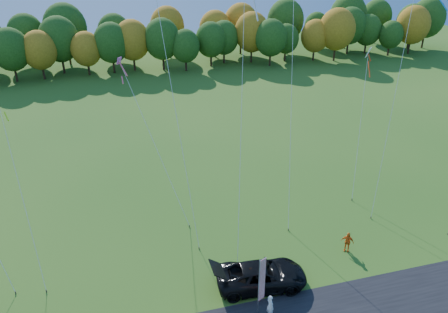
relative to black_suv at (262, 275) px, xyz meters
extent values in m
plane|color=#275917|center=(-1.00, -0.23, -0.83)|extent=(160.00, 160.00, 0.00)
imported|color=black|center=(0.00, 0.00, 0.00)|extent=(6.29, 3.44, 1.67)
imported|color=white|center=(-0.41, -2.66, -0.01)|extent=(0.50, 0.66, 1.65)
imported|color=gray|center=(-0.74, -0.04, 0.00)|extent=(0.98, 1.03, 1.67)
imported|color=orange|center=(7.33, 1.72, -0.03)|extent=(0.98, 0.89, 1.61)
cylinder|color=#999999|center=(-1.03, -2.19, 1.25)|extent=(0.06, 0.06, 4.17)
cube|color=red|center=(-0.79, -2.08, 1.67)|extent=(0.49, 0.25, 3.13)
cube|color=navy|center=(-0.79, -2.05, 2.82)|extent=(0.48, 0.24, 0.81)
cylinder|color=#4C3F33|center=(-3.20, 4.77, -0.73)|extent=(0.08, 0.08, 0.20)
cylinder|color=#4C3F33|center=(4.14, 5.16, -0.73)|extent=(0.08, 0.08, 0.20)
cylinder|color=#4C3F33|center=(-0.99, 2.20, -0.73)|extent=(0.08, 0.08, 0.20)
cylinder|color=#4C3F33|center=(11.39, 4.87, -0.73)|extent=(0.08, 0.08, 0.20)
cylinder|color=#4C3F33|center=(-13.85, 3.12, -0.73)|extent=(0.08, 0.08, 0.20)
cylinder|color=#4C3F33|center=(-15.78, 3.51, -0.73)|extent=(0.08, 0.08, 0.20)
cylinder|color=#4C3F33|center=(11.30, 7.75, -0.73)|extent=(0.08, 0.08, 0.20)
cube|color=white|center=(13.87, 12.46, 11.06)|extent=(1.44, 1.44, 1.72)
cylinder|color=#4C3F33|center=(-3.37, 7.70, -0.73)|extent=(0.08, 0.08, 0.20)
cube|color=#ED4FC7|center=(-7.23, 14.66, 11.22)|extent=(0.99, 0.99, 1.16)
cylinder|color=#4C3F33|center=(16.01, 1.34, -0.73)|extent=(0.08, 0.08, 0.20)
camera|label=1|loc=(-8.30, -20.75, 20.12)|focal=35.00mm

